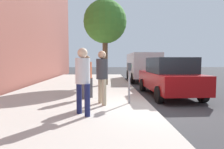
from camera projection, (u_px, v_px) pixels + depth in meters
The scene contains 9 objects.
ground_plane at pixel (151, 109), 6.49m from camera, with size 80.00×80.00×0.00m, color #38383A.
sidewalk_slab at pixel (62, 108), 6.40m from camera, with size 28.00×6.00×0.15m, color #B7B2A8.
parking_meter at pixel (129, 74), 6.64m from camera, with size 0.36×0.12×1.41m.
pedestrian_at_meter at pixel (102, 73), 6.51m from camera, with size 0.52×0.40×1.82m.
pedestrian_bystander at pixel (83, 75), 5.21m from camera, with size 0.45×0.41×1.83m.
parking_officer at pixel (87, 73), 7.55m from camera, with size 0.41×0.41×1.69m.
parked_sedan_near at pixel (169, 77), 8.79m from camera, with size 4.45×2.08×1.77m.
parked_van_far at pixel (142, 65), 15.28m from camera, with size 5.23×2.19×2.18m.
street_tree at pixel (105, 22), 11.57m from camera, with size 2.60×2.60×5.12m.
Camera 1 is at (-6.35, 1.52, 1.65)m, focal length 30.82 mm.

